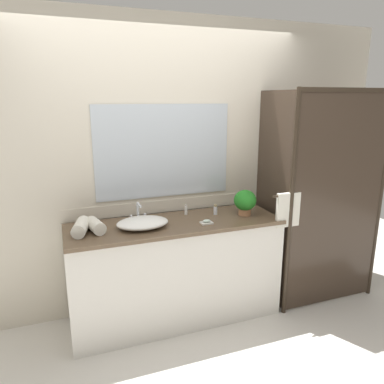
% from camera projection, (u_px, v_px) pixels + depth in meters
% --- Properties ---
extents(ground_plane, '(8.00, 8.00, 0.00)m').
position_uv_depth(ground_plane, '(176.00, 317.00, 3.29)').
color(ground_plane, silver).
extents(wall_back_with_mirror, '(4.40, 0.06, 2.60)m').
position_uv_depth(wall_back_with_mirror, '(163.00, 168.00, 3.28)').
color(wall_back_with_mirror, beige).
rests_on(wall_back_with_mirror, ground_plane).
extents(vanity_cabinet, '(1.80, 0.58, 0.90)m').
position_uv_depth(vanity_cabinet, '(176.00, 271.00, 3.19)').
color(vanity_cabinet, silver).
rests_on(vanity_cabinet, ground_plane).
extents(shower_enclosure, '(1.20, 0.59, 2.00)m').
position_uv_depth(shower_enclosure, '(316.00, 199.00, 3.29)').
color(shower_enclosure, '#2D2319').
rests_on(shower_enclosure, ground_plane).
extents(sink_basin, '(0.42, 0.31, 0.08)m').
position_uv_depth(sink_basin, '(143.00, 223.00, 2.94)').
color(sink_basin, white).
rests_on(sink_basin, vanity_cabinet).
extents(faucet, '(0.17, 0.15, 0.17)m').
position_uv_depth(faucet, '(138.00, 215.00, 3.08)').
color(faucet, silver).
rests_on(faucet, vanity_cabinet).
extents(potted_plant, '(0.20, 0.20, 0.23)m').
position_uv_depth(potted_plant, '(245.00, 201.00, 3.23)').
color(potted_plant, '#B77A51').
rests_on(potted_plant, vanity_cabinet).
extents(soap_dish, '(0.10, 0.07, 0.04)m').
position_uv_depth(soap_dish, '(207.00, 222.00, 3.03)').
color(soap_dish, silver).
rests_on(soap_dish, vanity_cabinet).
extents(amenity_bottle_body_wash, '(0.03, 0.03, 0.09)m').
position_uv_depth(amenity_bottle_body_wash, '(186.00, 210.00, 3.26)').
color(amenity_bottle_body_wash, white).
rests_on(amenity_bottle_body_wash, vanity_cabinet).
extents(amenity_bottle_lotion, '(0.03, 0.03, 0.09)m').
position_uv_depth(amenity_bottle_lotion, '(215.00, 210.00, 3.26)').
color(amenity_bottle_lotion, silver).
rests_on(amenity_bottle_lotion, vanity_cabinet).
extents(rolled_towel_near_edge, '(0.16, 0.27, 0.11)m').
position_uv_depth(rolled_towel_near_edge, '(81.00, 227.00, 2.80)').
color(rolled_towel_near_edge, silver).
rests_on(rolled_towel_near_edge, vanity_cabinet).
extents(rolled_towel_middle, '(0.15, 0.23, 0.10)m').
position_uv_depth(rolled_towel_middle, '(96.00, 226.00, 2.84)').
color(rolled_towel_middle, silver).
rests_on(rolled_towel_middle, vanity_cabinet).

